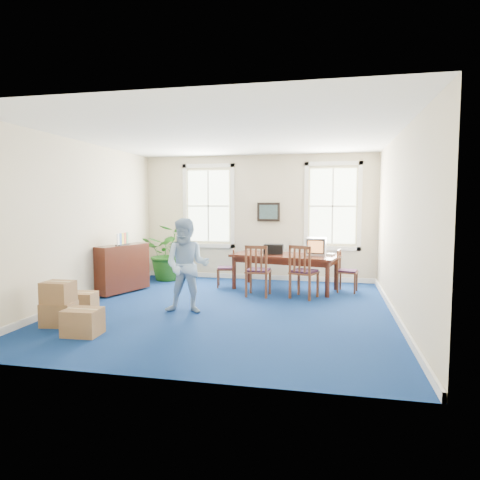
% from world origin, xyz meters
% --- Properties ---
extents(floor, '(6.50, 6.50, 0.00)m').
position_xyz_m(floor, '(0.00, 0.00, 0.00)').
color(floor, navy).
rests_on(floor, ground).
extents(ceiling, '(6.50, 6.50, 0.00)m').
position_xyz_m(ceiling, '(0.00, 0.00, 3.20)').
color(ceiling, white).
rests_on(ceiling, ground).
extents(wall_back, '(6.50, 0.00, 6.50)m').
position_xyz_m(wall_back, '(0.00, 3.25, 1.60)').
color(wall_back, beige).
rests_on(wall_back, ground).
extents(wall_front, '(6.50, 0.00, 6.50)m').
position_xyz_m(wall_front, '(0.00, -3.25, 1.60)').
color(wall_front, beige).
rests_on(wall_front, ground).
extents(wall_left, '(0.00, 6.50, 6.50)m').
position_xyz_m(wall_left, '(-3.00, 0.00, 1.60)').
color(wall_left, beige).
rests_on(wall_left, ground).
extents(wall_right, '(0.00, 6.50, 6.50)m').
position_xyz_m(wall_right, '(3.00, 0.00, 1.60)').
color(wall_right, beige).
rests_on(wall_right, ground).
extents(baseboard_back, '(6.00, 0.04, 0.12)m').
position_xyz_m(baseboard_back, '(0.00, 3.22, 0.06)').
color(baseboard_back, white).
rests_on(baseboard_back, ground).
extents(baseboard_left, '(0.04, 6.50, 0.12)m').
position_xyz_m(baseboard_left, '(-2.97, 0.00, 0.06)').
color(baseboard_left, white).
rests_on(baseboard_left, ground).
extents(baseboard_right, '(0.04, 6.50, 0.12)m').
position_xyz_m(baseboard_right, '(2.97, 0.00, 0.06)').
color(baseboard_right, white).
rests_on(baseboard_right, ground).
extents(window_left, '(1.40, 0.12, 2.20)m').
position_xyz_m(window_left, '(-1.30, 3.23, 1.90)').
color(window_left, white).
rests_on(window_left, ground).
extents(window_right, '(1.40, 0.12, 2.20)m').
position_xyz_m(window_right, '(1.90, 3.23, 1.90)').
color(window_right, white).
rests_on(window_right, ground).
extents(wall_picture, '(0.58, 0.06, 0.48)m').
position_xyz_m(wall_picture, '(0.30, 3.20, 1.75)').
color(wall_picture, black).
rests_on(wall_picture, ground).
extents(conference_table, '(2.55, 1.57, 0.81)m').
position_xyz_m(conference_table, '(0.85, 2.06, 0.40)').
color(conference_table, '#4B1D11').
rests_on(conference_table, ground).
extents(crt_tv, '(0.46, 0.49, 0.39)m').
position_xyz_m(crt_tv, '(1.55, 2.12, 1.00)').
color(crt_tv, '#B7B7BC').
rests_on(crt_tv, conference_table).
extents(game_console, '(0.22, 0.24, 0.05)m').
position_xyz_m(game_console, '(1.87, 2.06, 0.83)').
color(game_console, white).
rests_on(game_console, conference_table).
extents(equipment_bag, '(0.45, 0.30, 0.22)m').
position_xyz_m(equipment_bag, '(0.58, 2.12, 0.92)').
color(equipment_bag, black).
rests_on(equipment_bag, conference_table).
extents(chair_near_left, '(0.52, 0.52, 1.10)m').
position_xyz_m(chair_near_left, '(0.36, 1.25, 0.55)').
color(chair_near_left, brown).
rests_on(chair_near_left, ground).
extents(chair_near_right, '(0.65, 0.65, 1.12)m').
position_xyz_m(chair_near_right, '(1.33, 1.25, 0.56)').
color(chair_near_right, brown).
rests_on(chair_near_right, ground).
extents(chair_end_left, '(0.47, 0.47, 0.90)m').
position_xyz_m(chair_end_left, '(-0.55, 2.06, 0.45)').
color(chair_end_left, brown).
rests_on(chair_end_left, ground).
extents(chair_end_right, '(0.49, 0.49, 0.94)m').
position_xyz_m(chair_end_right, '(2.25, 2.06, 0.47)').
color(chair_end_right, brown).
rests_on(chair_end_right, ground).
extents(man, '(0.90, 0.73, 1.71)m').
position_xyz_m(man, '(-0.67, -0.39, 0.85)').
color(man, '#96B7DC').
rests_on(man, ground).
extents(credenza, '(0.78, 1.35, 1.02)m').
position_xyz_m(credenza, '(-2.63, 0.96, 0.51)').
color(credenza, '#4B1D11').
rests_on(credenza, ground).
extents(brochure_rack, '(0.17, 0.65, 0.28)m').
position_xyz_m(brochure_rack, '(-2.61, 0.96, 1.16)').
color(brochure_rack, '#99999E').
rests_on(brochure_rack, credenza).
extents(potted_plant, '(1.42, 1.28, 1.43)m').
position_xyz_m(potted_plant, '(-2.18, 2.66, 0.72)').
color(potted_plant, '#1C5414').
rests_on(potted_plant, ground).
extents(cardboard_boxes, '(1.46, 1.46, 0.76)m').
position_xyz_m(cardboard_boxes, '(-2.25, -1.51, 0.38)').
color(cardboard_boxes, '#976B42').
rests_on(cardboard_boxes, ground).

